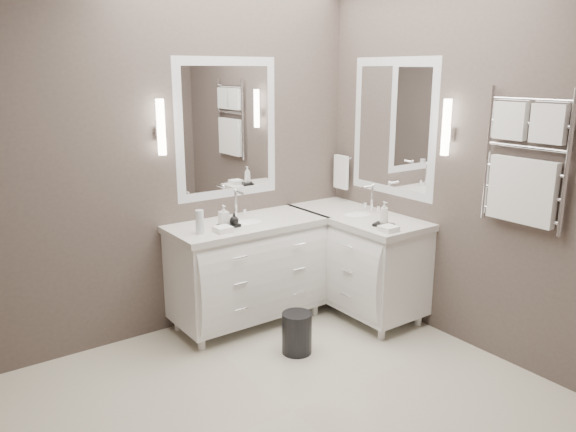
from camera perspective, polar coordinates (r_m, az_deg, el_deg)
floor at (r=3.59m, az=0.37°, el=-19.33°), size 3.20×3.00×0.01m
wall_back at (r=4.33m, az=-11.42°, el=5.72°), size 3.20×0.01×2.70m
wall_front at (r=2.07m, az=25.78°, el=-5.09°), size 3.20×0.01×2.70m
wall_right at (r=4.18m, az=18.58°, el=4.93°), size 0.01×3.00×2.70m
vanity_back at (r=4.51m, az=-4.16°, el=-5.04°), size 1.24×0.59×0.97m
vanity_right at (r=4.76m, az=6.95°, el=-4.03°), size 0.59×1.24×0.97m
mirror_back at (r=4.50m, az=-6.18°, el=8.80°), size 0.90×0.02×1.10m
mirror_right at (r=4.65m, az=10.62°, el=8.83°), size 0.02×0.90×1.10m
sconce_back at (r=4.18m, az=-12.77°, el=8.69°), size 0.06×0.06×0.40m
sconce_right at (r=4.22m, az=15.77°, el=8.55°), size 0.06×0.06×0.40m
towel_bar_corner at (r=5.08m, az=5.43°, el=4.53°), size 0.03×0.22×0.30m
towel_ladder at (r=3.91m, az=22.88°, el=4.55°), size 0.06×0.58×0.90m
waste_bin at (r=4.15m, az=0.90°, el=-11.79°), size 0.26×0.26×0.31m
amenity_tray_back at (r=4.25m, az=-6.03°, el=-0.97°), size 0.16×0.12×0.02m
amenity_tray_right at (r=4.31m, az=9.68°, el=-0.90°), size 0.15×0.17×0.02m
water_bottle at (r=4.09m, az=-8.97°, el=-0.60°), size 0.08×0.08×0.17m
soap_bottle_a at (r=4.24m, az=-6.54°, el=0.12°), size 0.07×0.07×0.15m
soap_bottle_b at (r=4.23m, az=-5.49°, el=-0.28°), size 0.07×0.07×0.09m
soap_bottle_c at (r=4.29m, az=9.74°, el=0.33°), size 0.07×0.07×0.17m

